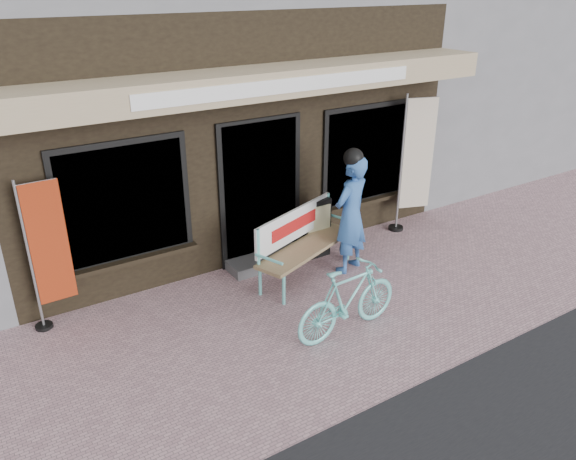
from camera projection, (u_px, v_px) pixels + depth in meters
ground at (338, 318)px, 7.20m from camera, size 70.00×70.00×0.00m
storefront at (173, 40)px, 9.79m from camera, size 7.00×6.77×6.00m
neighbor_right_near at (478, 27)px, 14.41m from camera, size 10.00×7.00×5.60m
bench at (302, 238)px, 8.02m from camera, size 1.88×1.08×0.99m
person at (351, 212)px, 8.03m from camera, size 0.74×0.60×1.86m
bicycle at (348, 300)px, 6.74m from camera, size 1.53×0.51×0.91m
nobori_red at (47, 252)px, 6.69m from camera, size 0.57×0.22×1.95m
nobori_cream at (415, 162)px, 9.27m from camera, size 0.69×0.35×2.33m
menu_stand at (317, 229)px, 8.56m from camera, size 0.47×0.11×0.95m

